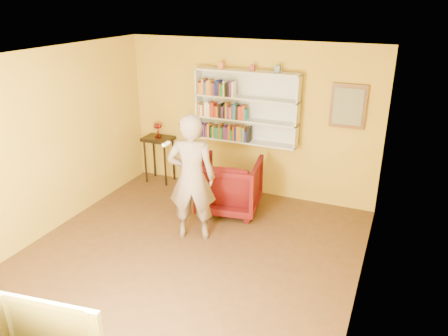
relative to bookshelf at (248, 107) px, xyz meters
The scene contains 15 objects.
room_shell 2.48m from the bookshelf, 90.00° to the right, with size 5.30×5.80×2.88m.
bookshelf is the anchor object (origin of this frame).
books_row_lower 0.60m from the bookshelf, 163.80° to the right, with size 0.96×0.19×0.27m.
books_row_middle 0.43m from the bookshelf, 165.40° to the right, with size 0.89×0.19×0.27m.
books_row_upper 0.61m from the bookshelf, 168.67° to the right, with size 0.67×0.19×0.27m.
ornament_left 0.82m from the bookshelf, behind, with size 0.08×0.08×0.12m, color #CB6A3A.
ornament_centre 0.68m from the bookshelf, 32.22° to the right, with size 0.07×0.07×0.10m, color #96323B.
ornament_right 0.85m from the bookshelf, ahead, with size 0.08×0.08×0.12m, color slate.
framed_painting 1.66m from the bookshelf, ahead, with size 0.55×0.05×0.70m.
console_table 1.92m from the bookshelf, behind, with size 0.54×0.41×0.88m.
ruby_lustre 1.80m from the bookshelf, behind, with size 0.17×0.17×0.27m.
armchair 1.38m from the bookshelf, 90.33° to the right, with size 0.96×0.99×0.90m, color #400409.
person 1.90m from the bookshelf, 95.79° to the right, with size 0.69×0.45×1.88m, color #7C675A.
game_remote 2.19m from the bookshelf, 98.77° to the right, with size 0.04×0.15×0.04m, color white.
television 4.73m from the bookshelf, 90.21° to the right, with size 1.00×0.13×0.58m, color black.
Camera 1 is at (2.49, -4.44, 3.38)m, focal length 35.00 mm.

